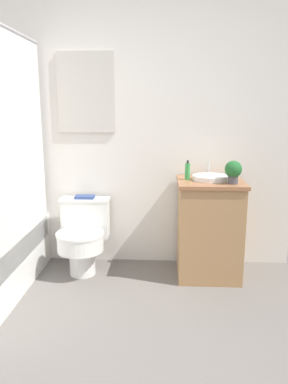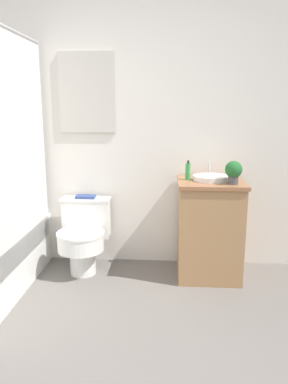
{
  "view_description": "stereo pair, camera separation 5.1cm",
  "coord_description": "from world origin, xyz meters",
  "views": [
    {
      "loc": [
        0.5,
        -1.34,
        1.43
      ],
      "look_at": [
        0.34,
        1.58,
        0.77
      ],
      "focal_mm": 35.0,
      "sensor_mm": 36.0,
      "label": 1
    },
    {
      "loc": [
        0.55,
        -1.34,
        1.43
      ],
      "look_at": [
        0.34,
        1.58,
        0.77
      ],
      "focal_mm": 35.0,
      "sensor_mm": 36.0,
      "label": 2
    }
  ],
  "objects": [
    {
      "name": "vanity",
      "position": [
        0.89,
        1.75,
        0.42
      ],
      "size": [
        0.55,
        0.53,
        0.84
      ],
      "color": "#AD7F51",
      "rests_on": "ground_plane"
    },
    {
      "name": "soap_bottle",
      "position": [
        0.7,
        1.78,
        0.91
      ],
      "size": [
        0.04,
        0.04,
        0.16
      ],
      "color": "green",
      "rests_on": "vanity"
    },
    {
      "name": "potted_plant",
      "position": [
        1.05,
        1.61,
        0.94
      ],
      "size": [
        0.14,
        0.14,
        0.19
      ],
      "color": "#4C4C51",
      "rests_on": "vanity"
    },
    {
      "name": "wall_back",
      "position": [
        -0.0,
        2.05,
        1.26
      ],
      "size": [
        3.35,
        0.07,
        2.5
      ],
      "color": "white",
      "rests_on": "ground_plane"
    },
    {
      "name": "book_on_tank",
      "position": [
        -0.2,
        1.89,
        0.65
      ],
      "size": [
        0.17,
        0.11,
        0.02
      ],
      "color": "#33477F",
      "rests_on": "toilet"
    },
    {
      "name": "sink",
      "position": [
        0.89,
        1.77,
        0.86
      ],
      "size": [
        0.3,
        0.34,
        0.13
      ],
      "color": "white",
      "rests_on": "vanity"
    },
    {
      "name": "toilet",
      "position": [
        -0.2,
        1.76,
        0.34
      ],
      "size": [
        0.44,
        0.54,
        0.64
      ],
      "color": "white",
      "rests_on": "ground_plane"
    }
  ]
}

